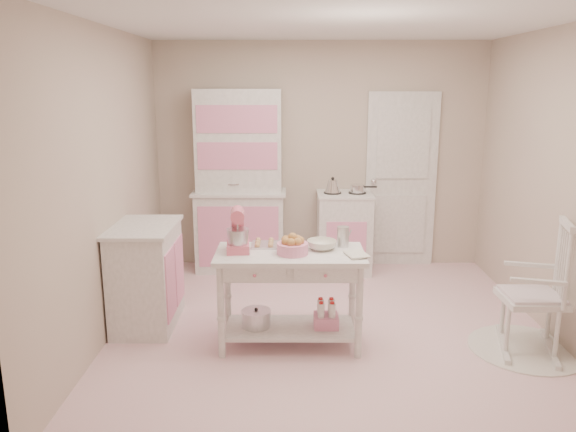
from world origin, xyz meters
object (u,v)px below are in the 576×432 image
object	(u,v)px
stove	(344,232)
work_table	(290,299)
hutch	(239,182)
bread_basket	(293,248)
base_cabinet	(146,276)
rocking_chair	(532,286)
stand_mixer	(238,231)

from	to	relation	value
stove	work_table	world-z (taller)	stove
stove	work_table	xyz separation A→B (m)	(-0.62, -1.91, -0.06)
hutch	bread_basket	world-z (taller)	hutch
stove	base_cabinet	size ratio (longest dim) A/B	1.00
work_table	bread_basket	xyz separation A→B (m)	(0.02, -0.05, 0.45)
rocking_chair	work_table	size ratio (longest dim) A/B	0.92
base_cabinet	stand_mixer	bearing A→B (deg)	-23.60
stove	rocking_chair	world-z (taller)	rocking_chair
rocking_chair	work_table	bearing A→B (deg)	-168.43
base_cabinet	rocking_chair	size ratio (longest dim) A/B	0.84
hutch	base_cabinet	distance (m)	1.81
hutch	stand_mixer	bearing A→B (deg)	-85.33
base_cabinet	rocking_chair	xyz separation A→B (m)	(3.22, -0.49, 0.09)
work_table	stand_mixer	size ratio (longest dim) A/B	3.53
work_table	bread_basket	size ratio (longest dim) A/B	4.80
rocking_chair	stand_mixer	world-z (taller)	stand_mixer
base_cabinet	stand_mixer	size ratio (longest dim) A/B	2.71
stove	work_table	distance (m)	2.01
rocking_chair	bread_basket	world-z (taller)	rocking_chair
stand_mixer	stove	bearing A→B (deg)	56.07
work_table	stand_mixer	bearing A→B (deg)	177.27
stove	bread_basket	xyz separation A→B (m)	(-0.60, -1.96, 0.39)
rocking_chair	base_cabinet	bearing A→B (deg)	-174.24
bread_basket	stove	bearing A→B (deg)	72.91
hutch	rocking_chair	bearing A→B (deg)	-39.27
work_table	hutch	bearing A→B (deg)	106.46
hutch	stand_mixer	distance (m)	1.95
work_table	bread_basket	world-z (taller)	bread_basket
base_cabinet	bread_basket	bearing A→B (deg)	-18.92
work_table	bread_basket	distance (m)	0.45
hutch	stove	bearing A→B (deg)	-2.39
bread_basket	work_table	bearing A→B (deg)	111.80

